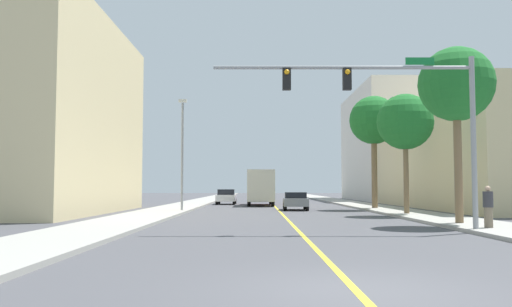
{
  "coord_description": "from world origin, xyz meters",
  "views": [
    {
      "loc": [
        -1.66,
        -8.95,
        1.72
      ],
      "look_at": [
        -1.74,
        15.27,
        3.26
      ],
      "focal_mm": 36.97,
      "sensor_mm": 36.0,
      "label": 1
    }
  ],
  "objects_px": {
    "street_lamp": "(184,148)",
    "car_gray": "(297,201)",
    "traffic_signal_mast": "(396,102)",
    "palm_near": "(458,85)",
    "car_blue": "(261,196)",
    "car_white": "(228,197)",
    "delivery_truck": "(262,187)",
    "palm_far": "(376,121)",
    "pedestrian": "(490,207)",
    "palm_mid": "(407,122)"
  },
  "relations": [
    {
      "from": "street_lamp",
      "to": "car_gray",
      "type": "xyz_separation_m",
      "value": [
        7.97,
        3.26,
        -3.66
      ]
    },
    {
      "from": "traffic_signal_mast",
      "to": "car_gray",
      "type": "relative_size",
      "value": 2.51
    },
    {
      "from": "palm_near",
      "to": "car_blue",
      "type": "distance_m",
      "value": 40.35
    },
    {
      "from": "traffic_signal_mast",
      "to": "car_white",
      "type": "height_order",
      "value": "traffic_signal_mast"
    },
    {
      "from": "traffic_signal_mast",
      "to": "street_lamp",
      "type": "xyz_separation_m",
      "value": [
        -10.3,
        16.03,
        -0.61
      ]
    },
    {
      "from": "traffic_signal_mast",
      "to": "car_blue",
      "type": "bearing_deg",
      "value": 96.64
    },
    {
      "from": "traffic_signal_mast",
      "to": "palm_near",
      "type": "relative_size",
      "value": 1.28
    },
    {
      "from": "car_blue",
      "to": "delivery_truck",
      "type": "xyz_separation_m",
      "value": [
        0.08,
        -13.49,
        1.0
      ]
    },
    {
      "from": "street_lamp",
      "to": "delivery_truck",
      "type": "xyz_separation_m",
      "value": [
        5.45,
        12.81,
        -2.66
      ]
    },
    {
      "from": "palm_far",
      "to": "pedestrian",
      "type": "relative_size",
      "value": 5.26
    },
    {
      "from": "street_lamp",
      "to": "car_blue",
      "type": "height_order",
      "value": "street_lamp"
    },
    {
      "from": "palm_near",
      "to": "car_blue",
      "type": "bearing_deg",
      "value": 102.41
    },
    {
      "from": "traffic_signal_mast",
      "to": "car_white",
      "type": "distance_m",
      "value": 33.72
    },
    {
      "from": "palm_near",
      "to": "palm_mid",
      "type": "relative_size",
      "value": 1.09
    },
    {
      "from": "street_lamp",
      "to": "car_white",
      "type": "height_order",
      "value": "street_lamp"
    },
    {
      "from": "palm_near",
      "to": "traffic_signal_mast",
      "type": "bearing_deg",
      "value": -138.03
    },
    {
      "from": "palm_near",
      "to": "car_gray",
      "type": "bearing_deg",
      "value": 110.54
    },
    {
      "from": "palm_far",
      "to": "traffic_signal_mast",
      "type": "bearing_deg",
      "value": -100.52
    },
    {
      "from": "car_white",
      "to": "pedestrian",
      "type": "xyz_separation_m",
      "value": [
        11.92,
        -31.91,
        0.19
      ]
    },
    {
      "from": "car_blue",
      "to": "car_white",
      "type": "relative_size",
      "value": 0.98
    },
    {
      "from": "car_blue",
      "to": "pedestrian",
      "type": "distance_m",
      "value": 42.68
    },
    {
      "from": "palm_far",
      "to": "car_gray",
      "type": "relative_size",
      "value": 2.13
    },
    {
      "from": "palm_far",
      "to": "palm_near",
      "type": "bearing_deg",
      "value": -90.03
    },
    {
      "from": "palm_near",
      "to": "palm_far",
      "type": "height_order",
      "value": "palm_far"
    },
    {
      "from": "street_lamp",
      "to": "pedestrian",
      "type": "xyz_separation_m",
      "value": [
        14.02,
        -15.5,
        -3.41
      ]
    },
    {
      "from": "palm_mid",
      "to": "pedestrian",
      "type": "distance_m",
      "value": 11.94
    },
    {
      "from": "car_white",
      "to": "traffic_signal_mast",
      "type": "bearing_deg",
      "value": 104.31
    },
    {
      "from": "car_gray",
      "to": "car_blue",
      "type": "xyz_separation_m",
      "value": [
        -2.59,
        23.03,
        -0.01
      ]
    },
    {
      "from": "street_lamp",
      "to": "car_blue",
      "type": "bearing_deg",
      "value": 78.45
    },
    {
      "from": "car_blue",
      "to": "delivery_truck",
      "type": "relative_size",
      "value": 0.5
    },
    {
      "from": "street_lamp",
      "to": "pedestrian",
      "type": "relative_size",
      "value": 4.71
    },
    {
      "from": "palm_mid",
      "to": "car_gray",
      "type": "distance_m",
      "value": 10.98
    },
    {
      "from": "street_lamp",
      "to": "pedestrian",
      "type": "distance_m",
      "value": 21.18
    },
    {
      "from": "car_white",
      "to": "palm_mid",
      "type": "bearing_deg",
      "value": 119.79
    },
    {
      "from": "car_gray",
      "to": "delivery_truck",
      "type": "height_order",
      "value": "delivery_truck"
    },
    {
      "from": "palm_far",
      "to": "delivery_truck",
      "type": "distance_m",
      "value": 13.41
    },
    {
      "from": "palm_far",
      "to": "pedestrian",
      "type": "height_order",
      "value": "palm_far"
    },
    {
      "from": "pedestrian",
      "to": "palm_near",
      "type": "bearing_deg",
      "value": -76.67
    },
    {
      "from": "traffic_signal_mast",
      "to": "delivery_truck",
      "type": "distance_m",
      "value": 29.43
    },
    {
      "from": "traffic_signal_mast",
      "to": "car_blue",
      "type": "height_order",
      "value": "traffic_signal_mast"
    },
    {
      "from": "delivery_truck",
      "to": "palm_far",
      "type": "bearing_deg",
      "value": -47.18
    },
    {
      "from": "car_gray",
      "to": "car_white",
      "type": "bearing_deg",
      "value": 115.92
    },
    {
      "from": "palm_far",
      "to": "delivery_truck",
      "type": "height_order",
      "value": "palm_far"
    },
    {
      "from": "traffic_signal_mast",
      "to": "car_gray",
      "type": "distance_m",
      "value": 19.9
    },
    {
      "from": "traffic_signal_mast",
      "to": "pedestrian",
      "type": "distance_m",
      "value": 5.51
    },
    {
      "from": "palm_far",
      "to": "car_white",
      "type": "distance_m",
      "value": 18.35
    },
    {
      "from": "traffic_signal_mast",
      "to": "pedestrian",
      "type": "height_order",
      "value": "traffic_signal_mast"
    },
    {
      "from": "palm_mid",
      "to": "car_blue",
      "type": "distance_m",
      "value": 32.35
    },
    {
      "from": "palm_mid",
      "to": "car_blue",
      "type": "relative_size",
      "value": 1.68
    },
    {
      "from": "palm_near",
      "to": "palm_mid",
      "type": "xyz_separation_m",
      "value": [
        0.05,
        8.24,
        -0.64
      ]
    }
  ]
}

